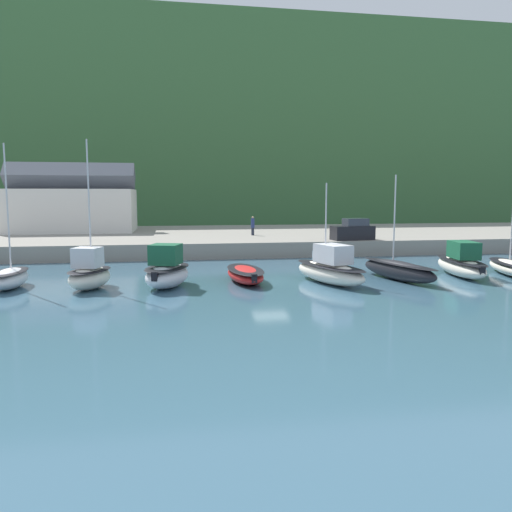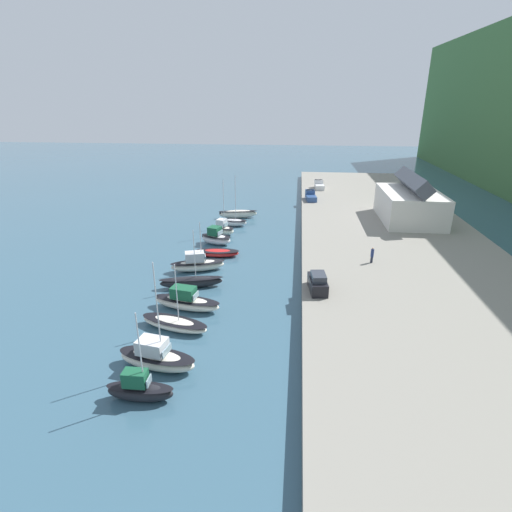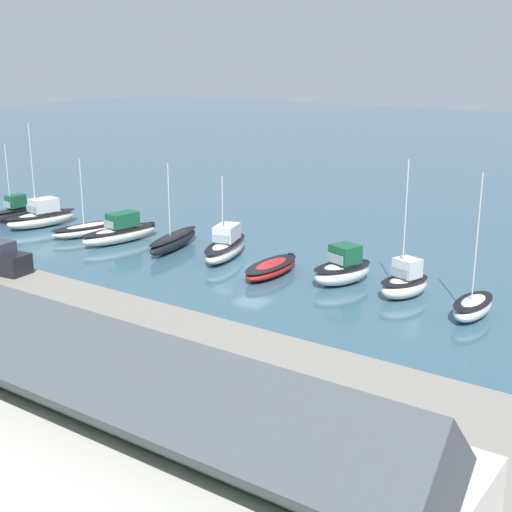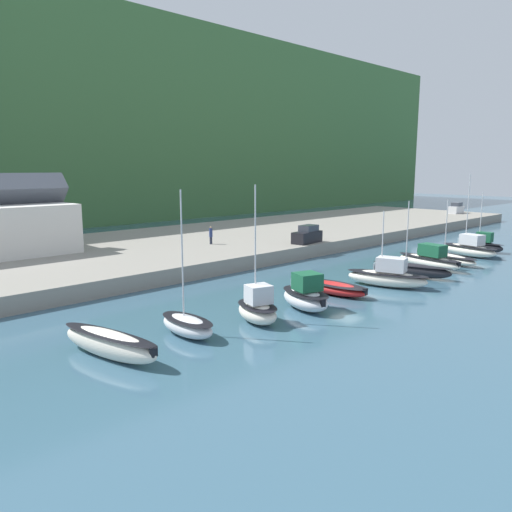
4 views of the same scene
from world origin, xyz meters
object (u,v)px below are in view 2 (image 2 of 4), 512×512
pickup_truck_0 (319,185)px  person_on_quay (372,255)px  moored_boat_5 (197,264)px  pickup_truck_1 (311,196)px  moored_boat_6 (191,282)px  parked_car_0 (318,283)px  moored_boat_10 (139,389)px  moored_boat_1 (234,222)px  moored_boat_9 (156,357)px  moored_boat_4 (218,253)px  moored_boat_2 (223,229)px  moored_boat_3 (216,238)px  moored_boat_8 (175,324)px  moored_boat_0 (238,214)px  moored_boat_7 (187,301)px

pickup_truck_0 → person_on_quay: size_ratio=2.27×
moored_boat_5 → pickup_truck_1: (-36.86, 15.84, 1.34)m
moored_boat_6 → parked_car_0: (2.30, 15.19, 1.68)m
moored_boat_10 → parked_car_0: bearing=140.4°
moored_boat_6 → moored_boat_1: bearing=164.2°
moored_boat_9 → parked_car_0: size_ratio=2.25×
parked_car_0 → person_on_quay: 11.69m
moored_boat_4 → pickup_truck_0: (-43.40, 16.50, 1.79)m
moored_boat_6 → parked_car_0: 15.45m
moored_boat_2 → moored_boat_1: bearing=-175.8°
moored_boat_10 → moored_boat_6: bearing=-177.5°
moored_boat_5 → moored_boat_10: 24.95m
pickup_truck_1 → person_on_quay: size_ratio=2.30×
moored_boat_4 → parked_car_0: parked_car_0 is taller
moored_boat_3 → moored_boat_5: size_ratio=0.73×
moored_boat_2 → moored_boat_5: 15.77m
pickup_truck_1 → moored_boat_3: bearing=-127.5°
moored_boat_8 → pickup_truck_0: bearing=-179.8°
person_on_quay → moored_boat_5: bearing=-86.0°
moored_boat_0 → moored_boat_2: bearing=-17.8°
moored_boat_6 → moored_boat_8: size_ratio=1.03×
moored_boat_6 → moored_boat_10: (19.75, 1.12, 0.22)m
moored_boat_0 → pickup_truck_0: bearing=132.3°
moored_boat_5 → pickup_truck_0: size_ratio=1.56×
moored_boat_0 → moored_boat_3: size_ratio=1.38×
moored_boat_3 → moored_boat_8: 25.56m
moored_boat_0 → moored_boat_8: 40.90m
moored_boat_1 → pickup_truck_0: 32.62m
moored_boat_0 → moored_boat_4: size_ratio=1.19×
moored_boat_4 → moored_boat_6: bearing=-9.0°
moored_boat_2 → moored_boat_4: 10.26m
moored_boat_1 → moored_boat_3: 10.08m
moored_boat_4 → moored_boat_10: 30.48m
moored_boat_1 → moored_boat_5: (20.87, -1.68, 0.28)m
moored_boat_3 → pickup_truck_0: bearing=172.8°
moored_boat_5 → moored_boat_2: bearing=160.8°
parked_car_0 → moored_boat_4: bearing=130.8°
pickup_truck_1 → moored_boat_2: bearing=-132.6°
moored_boat_3 → pickup_truck_0: 42.06m
moored_boat_9 → moored_boat_3: bearing=-167.6°
moored_boat_2 → pickup_truck_1: (-21.10, 15.31, 1.32)m
moored_boat_4 → pickup_truck_0: 46.47m
parked_car_0 → pickup_truck_1: size_ratio=0.89×
moored_boat_7 → parked_car_0: size_ratio=1.80×
moored_boat_1 → person_on_quay: (19.26, 21.41, 1.90)m
moored_boat_9 → parked_car_0: (-13.43, 14.13, 1.43)m
moored_boat_2 → moored_boat_5: moored_boat_2 is taller
moored_boat_3 → parked_car_0: 23.94m
pickup_truck_0 → person_on_quay: bearing=-88.6°
moored_boat_1 → person_on_quay: moored_boat_1 is taller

